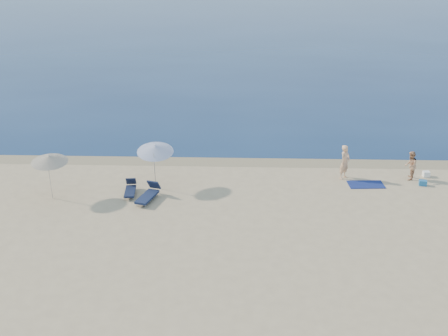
{
  "coord_description": "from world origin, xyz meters",
  "views": [
    {
      "loc": [
        -2.93,
        -11.42,
        12.43
      ],
      "look_at": [
        -3.85,
        16.0,
        1.0
      ],
      "focal_mm": 45.0,
      "sensor_mm": 36.0,
      "label": 1
    }
  ],
  "objects_px": {
    "person_left": "(345,162)",
    "umbrella_near": "(155,149)",
    "person_right": "(411,166)",
    "blue_cooler": "(423,183)"
  },
  "relations": [
    {
      "from": "blue_cooler",
      "to": "person_left",
      "type": "bearing_deg",
      "value": 177.22
    },
    {
      "from": "person_left",
      "to": "umbrella_near",
      "type": "bearing_deg",
      "value": 139.41
    },
    {
      "from": "blue_cooler",
      "to": "umbrella_near",
      "type": "bearing_deg",
      "value": -168.8
    },
    {
      "from": "person_right",
      "to": "umbrella_near",
      "type": "relative_size",
      "value": 0.64
    },
    {
      "from": "person_left",
      "to": "umbrella_near",
      "type": "height_order",
      "value": "umbrella_near"
    },
    {
      "from": "person_left",
      "to": "umbrella_near",
      "type": "xyz_separation_m",
      "value": [
        -10.15,
        -1.43,
        1.18
      ]
    },
    {
      "from": "person_right",
      "to": "blue_cooler",
      "type": "bearing_deg",
      "value": 52.61
    },
    {
      "from": "person_left",
      "to": "person_right",
      "type": "bearing_deg",
      "value": -49.07
    },
    {
      "from": "person_right",
      "to": "blue_cooler",
      "type": "xyz_separation_m",
      "value": [
        0.51,
        -0.81,
        -0.66
      ]
    },
    {
      "from": "blue_cooler",
      "to": "umbrella_near",
      "type": "xyz_separation_m",
      "value": [
        -14.23,
        -0.59,
        1.99
      ]
    }
  ]
}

